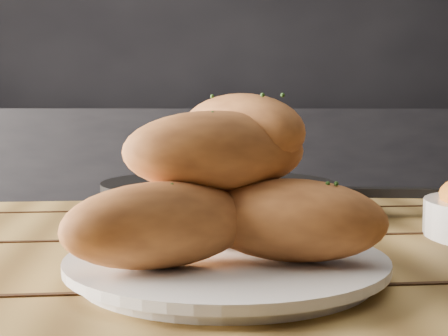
# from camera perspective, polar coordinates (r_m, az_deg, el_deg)

# --- Properties ---
(back_wall) EXTENTS (4.00, 0.04, 2.70)m
(back_wall) POSITION_cam_1_polar(r_m,az_deg,el_deg) (2.94, 1.83, 14.21)
(back_wall) COLOR black
(back_wall) RESTS_ON ground
(counter) EXTENTS (2.80, 0.60, 0.90)m
(counter) POSITION_cam_1_polar(r_m,az_deg,el_deg) (2.64, 2.65, -4.40)
(counter) COLOR black
(counter) RESTS_ON ground
(plate) EXTENTS (0.27, 0.27, 0.02)m
(plate) POSITION_cam_1_polar(r_m,az_deg,el_deg) (0.53, 0.23, -8.88)
(plate) COLOR white
(plate) RESTS_ON table
(bread_rolls) EXTENTS (0.27, 0.23, 0.14)m
(bread_rolls) POSITION_cam_1_polar(r_m,az_deg,el_deg) (0.52, 0.02, -1.73)
(bread_rolls) COLOR #C87537
(bread_rolls) RESTS_ON plate
(skillet) EXTENTS (0.45, 0.31, 0.05)m
(skillet) POSITION_cam_1_polar(r_m,az_deg,el_deg) (0.84, -0.43, -2.68)
(skillet) COLOR black
(skillet) RESTS_ON table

